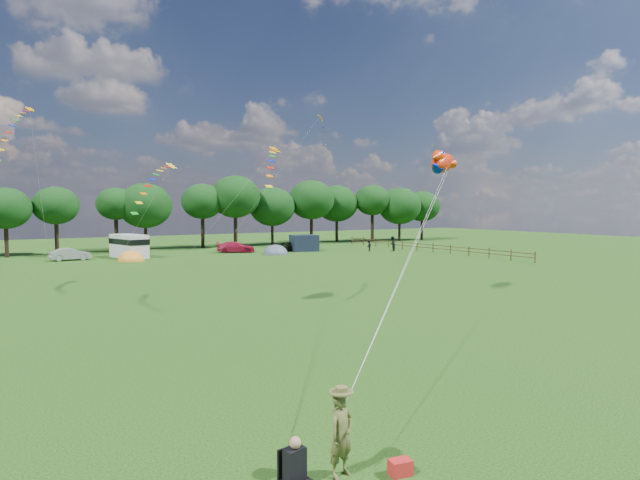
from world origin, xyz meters
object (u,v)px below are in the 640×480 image
campervan_c (129,245)px  car_b (70,254)px  car_c (236,247)px  kite_flyer (341,435)px  car_d (290,246)px  fish_kite (441,163)px  tent_orange (131,261)px  tent_greyblue (275,254)px  walker_a (392,244)px  camp_chair (294,464)px  walker_b (369,245)px

campervan_c → car_b: bearing=75.8°
car_c → kite_flyer: bearing=-175.2°
car_b → car_d: (26.29, -1.37, -0.08)m
car_c → campervan_c: size_ratio=0.79×
fish_kite → tent_orange: bearing=83.8°
car_b → kite_flyer: 53.85m
tent_greyblue → fish_kite: bearing=-98.2°
car_d → fish_kite: bearing=144.4°
car_b → walker_a: (37.34, -8.84, 0.30)m
campervan_c → tent_orange: campervan_c is taller
kite_flyer → car_b: bearing=74.1°
kite_flyer → walker_a: walker_a is taller
tent_orange → walker_a: bearing=-8.4°
tent_greyblue → kite_flyer: (-22.93, -49.12, 0.90)m
camp_chair → walker_b: walker_b is taller
car_b → car_c: car_c is taller
car_c → walker_b: (15.60, -7.20, 0.08)m
campervan_c → walker_a: (31.19, -8.85, -0.45)m
car_d → kite_flyer: (-26.81, -52.48, 0.32)m
car_b → car_d: bearing=-97.5°
fish_kite → walker_a: (19.71, 29.16, -7.67)m
car_d → camp_chair: bearing=129.6°
kite_flyer → tent_greyblue: bearing=49.6°
fish_kite → camp_chair: bearing=-166.1°
tent_orange → walker_a: (31.85, -4.69, 0.95)m
campervan_c → camp_chair: size_ratio=4.14×
campervan_c → fish_kite: bearing=-177.5°
walker_a → car_d: bearing=-64.0°
tent_orange → camp_chair: (-7.43, -50.17, 0.82)m
campervan_c → kite_flyer: campervan_c is taller
tent_orange → fish_kite: size_ratio=0.89×
car_c → camp_chair: (-21.08, -54.26, 0.15)m
tent_greyblue → fish_kite: fish_kite is taller
camp_chair → car_c: bearing=60.7°
tent_greyblue → camp_chair: size_ratio=2.42×
walker_b → car_c: bearing=-54.2°
car_c → car_d: (7.15, -1.32, -0.09)m
walker_a → walker_b: 3.05m
tent_orange → tent_greyblue: (16.92, -0.58, -0.00)m
tent_orange → kite_flyer: kite_flyer is taller
car_b → car_c: bearing=-94.6°
campervan_c → tent_greyblue: bearing=-120.6°
camp_chair → walker_b: bearing=44.0°
car_c → tent_greyblue: car_c is taller
camp_chair → walker_a: 60.10m
tent_greyblue → car_c: bearing=125.0°
car_c → tent_orange: size_ratio=1.48×
car_d → walker_b: size_ratio=2.87×
tent_orange → fish_kite: 36.98m
campervan_c → walker_b: (28.60, -7.27, -0.66)m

